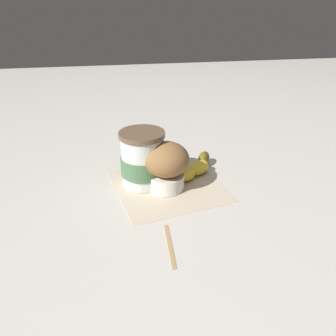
# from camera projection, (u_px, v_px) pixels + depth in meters

# --- Properties ---
(ground_plane) EXTENTS (3.00, 3.00, 0.00)m
(ground_plane) POSITION_uv_depth(u_px,v_px,m) (168.00, 186.00, 0.72)
(ground_plane) COLOR beige
(paper_napkin) EXTENTS (0.26, 0.26, 0.00)m
(paper_napkin) POSITION_uv_depth(u_px,v_px,m) (168.00, 186.00, 0.72)
(paper_napkin) COLOR beige
(paper_napkin) RESTS_ON ground_plane
(coffee_cup) EXTENTS (0.10, 0.10, 0.12)m
(coffee_cup) POSITION_uv_depth(u_px,v_px,m) (143.00, 160.00, 0.70)
(coffee_cup) COLOR silver
(coffee_cup) RESTS_ON paper_napkin
(muffin) EXTENTS (0.10, 0.10, 0.10)m
(muffin) POSITION_uv_depth(u_px,v_px,m) (166.00, 164.00, 0.68)
(muffin) COLOR white
(muffin) RESTS_ON paper_napkin
(banana) EXTENTS (0.11, 0.11, 0.03)m
(banana) POSITION_uv_depth(u_px,v_px,m) (196.00, 167.00, 0.76)
(banana) COLOR yellow
(banana) RESTS_ON paper_napkin
(wooden_stirrer) EXTENTS (0.01, 0.11, 0.00)m
(wooden_stirrer) POSITION_uv_depth(u_px,v_px,m) (170.00, 245.00, 0.54)
(wooden_stirrer) COLOR tan
(wooden_stirrer) RESTS_ON ground_plane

